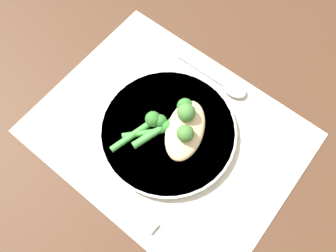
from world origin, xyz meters
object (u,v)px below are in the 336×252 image
broccoli_stalk_right (163,131)px  broccoli_stalk_front (178,115)px  knife (111,190)px  plate (168,130)px  broccoli_stalk_left (150,123)px  chicken_fillet (185,130)px  spoon (227,84)px

broccoli_stalk_right → broccoli_stalk_front: bearing=129.8°
broccoli_stalk_front → knife: size_ratio=0.67×
knife → plate: bearing=178.7°
broccoli_stalk_left → knife: size_ratio=0.55×
plate → broccoli_stalk_front: bearing=-90.3°
broccoli_stalk_left → chicken_fillet: bearing=40.1°
spoon → broccoli_stalk_front: bearing=-14.5°
chicken_fillet → knife: size_ratio=0.68×
plate → knife: size_ratio=1.27×
broccoli_stalk_front → broccoli_stalk_left: 0.05m
broccoli_stalk_right → knife: size_ratio=0.42×
plate → broccoli_stalk_left: (0.03, 0.01, 0.02)m
chicken_fillet → broccoli_stalk_right: 0.04m
plate → broccoli_stalk_right: (0.00, 0.01, 0.02)m
broccoli_stalk_right → knife: (0.01, 0.13, -0.02)m
broccoli_stalk_front → spoon: 0.12m
broccoli_stalk_front → knife: 0.17m
broccoli_stalk_front → plate: bearing=-73.3°
chicken_fillet → spoon: chicken_fillet is taller
broccoli_stalk_front → chicken_fillet: bearing=-13.5°
chicken_fillet → spoon: size_ratio=0.83×
broccoli_stalk_front → spoon: bearing=93.3°
broccoli_stalk_front → spoon: broccoli_stalk_front is taller
chicken_fillet → broccoli_stalk_front: same height
broccoli_stalk_left → knife: bearing=-67.2°
plate → broccoli_stalk_front: 0.03m
chicken_fillet → knife: chicken_fillet is taller
knife → broccoli_stalk_left: bearing=-169.0°
broccoli_stalk_front → broccoli_stalk_right: 0.04m
plate → knife: (0.01, 0.14, -0.01)m
plate → broccoli_stalk_front: (-0.00, -0.03, 0.02)m
broccoli_stalk_left → knife: (-0.02, 0.13, -0.02)m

